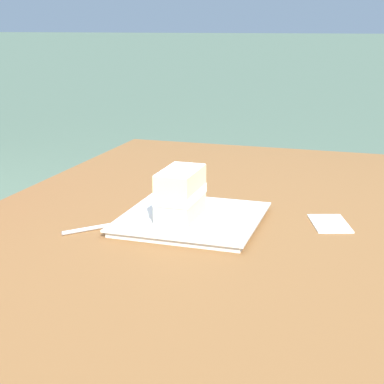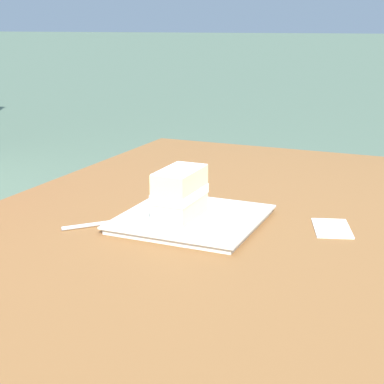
{
  "view_description": "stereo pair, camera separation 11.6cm",
  "coord_description": "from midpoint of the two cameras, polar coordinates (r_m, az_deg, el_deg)",
  "views": [
    {
      "loc": [
        1.1,
        0.32,
        1.1
      ],
      "look_at": [
        0.04,
        -0.02,
        0.78
      ],
      "focal_mm": 54.58,
      "sensor_mm": 36.0,
      "label": 1
    },
    {
      "loc": [
        1.06,
        0.42,
        1.1
      ],
      "look_at": [
        0.04,
        -0.02,
        0.78
      ],
      "focal_mm": 54.58,
      "sensor_mm": 36.0,
      "label": 2
    }
  ],
  "objects": [
    {
      "name": "patio_table",
      "position": [
        1.24,
        4.34,
        -6.4
      ],
      "size": [
        1.52,
        0.97,
        0.71
      ],
      "color": "brown",
      "rests_on": "ground"
    },
    {
      "name": "dessert_fork",
      "position": [
        1.17,
        -5.21,
        -3.01
      ],
      "size": [
        0.14,
        0.13,
        0.01
      ],
      "color": "silver",
      "rests_on": "patio_table"
    },
    {
      "name": "dessert_plate",
      "position": [
        1.18,
        2.82,
        -2.72
      ],
      "size": [
        0.27,
        0.27,
        0.02
      ],
      "color": "white",
      "rests_on": "patio_table"
    },
    {
      "name": "cake_slice",
      "position": [
        1.15,
        1.69,
        -0.17
      ],
      "size": [
        0.13,
        0.08,
        0.1
      ],
      "color": "beige",
      "rests_on": "dessert_plate"
    },
    {
      "name": "paper_napkin",
      "position": [
        1.19,
        16.26,
        -3.46
      ],
      "size": [
        0.13,
        0.1,
        0.0
      ],
      "color": "white",
      "rests_on": "patio_table"
    }
  ]
}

